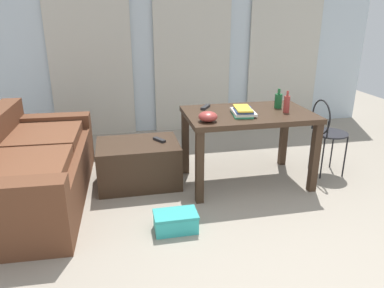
{
  "coord_description": "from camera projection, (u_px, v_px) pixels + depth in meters",
  "views": [
    {
      "loc": [
        -1.09,
        -1.76,
        1.68
      ],
      "look_at": [
        -0.38,
        1.62,
        0.41
      ],
      "focal_mm": 34.21,
      "sensor_mm": 36.0,
      "label": 1
    }
  ],
  "objects": [
    {
      "name": "ground_plane",
      "position": [
        235.0,
        190.0,
        3.63
      ],
      "size": [
        8.31,
        8.31,
        0.0
      ],
      "primitive_type": "plane",
      "color": "gray"
    },
    {
      "name": "wall_back",
      "position": [
        191.0,
        43.0,
        5.16
      ],
      "size": [
        5.43,
        0.1,
        2.47
      ],
      "primitive_type": "cube",
      "color": "silver",
      "rests_on": "ground"
    },
    {
      "name": "curtains",
      "position": [
        193.0,
        55.0,
        5.13
      ],
      "size": [
        3.86,
        0.03,
        2.17
      ],
      "color": "beige",
      "rests_on": "ground"
    },
    {
      "name": "couch",
      "position": [
        27.0,
        170.0,
        3.34
      ],
      "size": [
        0.99,
        1.94,
        0.77
      ],
      "color": "brown",
      "rests_on": "ground"
    },
    {
      "name": "coffee_table",
      "position": [
        139.0,
        163.0,
        3.7
      ],
      "size": [
        0.81,
        0.58,
        0.44
      ],
      "color": "#382619",
      "rests_on": "ground"
    },
    {
      "name": "craft_table",
      "position": [
        248.0,
        123.0,
        3.6
      ],
      "size": [
        1.23,
        0.78,
        0.74
      ],
      "color": "#382619",
      "rests_on": "ground"
    },
    {
      "name": "wire_chair",
      "position": [
        326.0,
        128.0,
        3.82
      ],
      "size": [
        0.37,
        0.37,
        0.82
      ],
      "color": "black",
      "rests_on": "ground"
    },
    {
      "name": "bottle_near",
      "position": [
        287.0,
        104.0,
        3.52
      ],
      "size": [
        0.06,
        0.06,
        0.21
      ],
      "color": "#99332D",
      "rests_on": "craft_table"
    },
    {
      "name": "bottle_far",
      "position": [
        278.0,
        101.0,
        3.69
      ],
      "size": [
        0.08,
        0.08,
        0.2
      ],
      "color": "#195B2D",
      "rests_on": "craft_table"
    },
    {
      "name": "bowl",
      "position": [
        208.0,
        116.0,
        3.25
      ],
      "size": [
        0.17,
        0.17,
        0.09
      ],
      "primitive_type": "ellipsoid",
      "color": "#9E3833",
      "rests_on": "craft_table"
    },
    {
      "name": "book_stack",
      "position": [
        243.0,
        111.0,
        3.45
      ],
      "size": [
        0.24,
        0.32,
        0.08
      ],
      "color": "#2D7F56",
      "rests_on": "craft_table"
    },
    {
      "name": "tv_remote_on_table",
      "position": [
        205.0,
        107.0,
        3.69
      ],
      "size": [
        0.13,
        0.16,
        0.03
      ],
      "primitive_type": "cube",
      "rotation": [
        0.0,
        0.0,
        -0.59
      ],
      "color": "#232326",
      "rests_on": "craft_table"
    },
    {
      "name": "tv_remote_primary",
      "position": [
        159.0,
        140.0,
        3.68
      ],
      "size": [
        0.12,
        0.16,
        0.03
      ],
      "primitive_type": "cube",
      "rotation": [
        0.0,
        0.0,
        0.55
      ],
      "color": "#232326",
      "rests_on": "coffee_table"
    },
    {
      "name": "shoebox",
      "position": [
        176.0,
        221.0,
        2.94
      ],
      "size": [
        0.35,
        0.21,
        0.16
      ],
      "color": "#33B2AD",
      "rests_on": "ground"
    }
  ]
}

